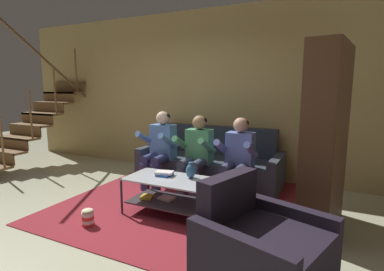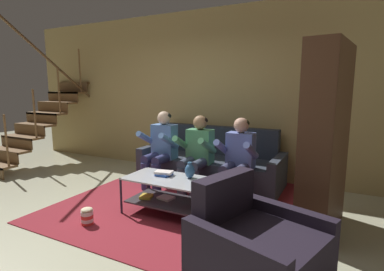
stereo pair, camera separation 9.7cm
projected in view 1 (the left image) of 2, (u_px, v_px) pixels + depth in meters
name	position (u px, v px, depth m)	size (l,w,h in m)	color
ground	(119.00, 224.00, 3.46)	(16.80, 16.80, 0.00)	#B5B696
back_partition	(205.00, 93.00, 5.41)	(8.40, 0.12, 2.90)	tan
staircase_run	(42.00, 112.00, 6.10)	(0.93, 2.53, 2.80)	brown
couch	(210.00, 165.00, 4.94)	(2.31, 0.90, 0.90)	#2F3642
person_seated_left	(160.00, 146.00, 4.68)	(0.50, 0.58, 1.19)	navy
person_seated_middle	(196.00, 151.00, 4.41)	(0.50, 0.58, 1.15)	#3B4358
person_seated_right	(238.00, 156.00, 4.13)	(0.50, 0.58, 1.14)	#383A59
coffee_table	(168.00, 190.00, 3.69)	(1.06, 0.58, 0.46)	#B3B7BF
area_rug	(189.00, 198.00, 4.24)	(3.00, 3.34, 0.01)	maroon
vase	(191.00, 171.00, 3.65)	(0.12, 0.12, 0.20)	#2B5683
book_stack	(164.00, 173.00, 3.76)	(0.24, 0.19, 0.06)	blue
bookshelf	(330.00, 153.00, 3.26)	(0.45, 1.03, 2.02)	#4A2D1D
armchair	(261.00, 247.00, 2.46)	(1.14, 1.12, 0.81)	black
popcorn_tub	(88.00, 217.00, 3.39)	(0.14, 0.14, 0.21)	red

